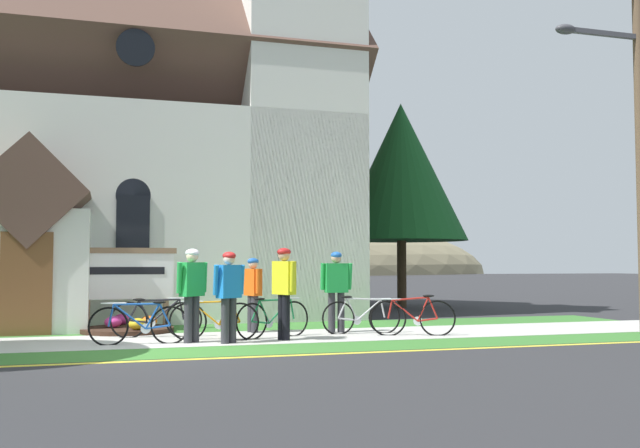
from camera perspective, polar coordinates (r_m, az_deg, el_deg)
name	(u,v)px	position (r m, az deg, el deg)	size (l,w,h in m)	color
ground	(137,330)	(16.19, -14.49, -8.26)	(140.00, 140.00, 0.00)	#2B2B2D
sidewalk_slab	(137,341)	(13.91, -14.47, -9.09)	(32.00, 2.53, 0.01)	#B7B5AD
grass_verge	(142,354)	(11.95, -14.08, -10.09)	(32.00, 1.42, 0.01)	#38722D
church_lawn	(133,330)	(16.17, -14.80, -8.24)	(24.00, 2.00, 0.01)	#38722D
curb_paint_stripe	(145,361)	(11.10, -13.86, -10.64)	(28.00, 0.16, 0.01)	yellow
church_building	(146,142)	(21.49, -13.85, 6.39)	(12.31, 10.75, 13.98)	silver
church_sign	(128,276)	(16.07, -15.20, -4.06)	(2.09, 0.13, 1.80)	#7F6047
flower_bed	(128,328)	(15.74, -15.17, -8.06)	(1.94, 1.94, 0.34)	#382319
bicycle_orange	(214,320)	(13.77, -8.50, -7.66)	(1.65, 0.59, 0.81)	black
bicycle_red	(361,316)	(14.84, 3.33, -7.41)	(1.71, 0.11, 0.81)	black
bicycle_black	(140,324)	(13.28, -14.26, -7.80)	(1.79, 0.11, 0.80)	black
bicycle_yellow	(273,319)	(14.08, -3.81, -7.60)	(1.62, 0.69, 0.81)	black
bicycle_silver	(413,317)	(14.54, 7.50, -7.41)	(1.65, 0.59, 0.85)	black
bicycle_blue	(156,318)	(14.47, -13.04, -7.40)	(1.78, 0.23, 0.80)	black
cyclist_in_blue_jersey	(229,290)	(13.11, -7.33, -5.25)	(0.61, 0.45, 1.67)	#2D2D33
cyclist_in_white_jersey	(336,285)	(14.99, 1.32, -4.92)	(0.66, 0.28, 1.71)	#2D2D33
cyclist_in_red_jersey	(284,285)	(13.54, -2.91, -4.95)	(0.39, 0.74, 1.75)	black
cyclist_in_orange_jersey	(253,290)	(15.10, -5.41, -5.27)	(0.33, 0.65, 1.57)	#2D2D33
cyclist_in_green_jersey	(192,287)	(13.32, -10.25, -5.02)	(0.59, 0.51, 1.73)	#2D2D33
utility_pole	(636,105)	(16.39, 24.08, 8.74)	(3.12, 0.28, 8.61)	brown
roadside_conifer	(401,172)	(23.98, 6.53, 4.18)	(4.40, 4.40, 6.84)	#3D2D1E
distant_hill	(161,274)	(95.57, -12.65, -3.97)	(92.54, 40.75, 18.64)	#847A5B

